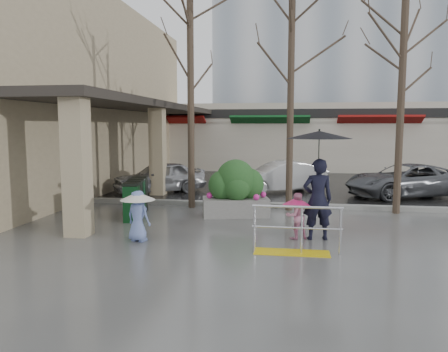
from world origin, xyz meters
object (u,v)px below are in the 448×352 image
(woman, at_px, (318,174))
(car_b, at_px, (280,177))
(planter, at_px, (236,189))
(tree_mideast, at_px, (403,53))
(car_a, at_px, (159,177))
(news_boxes, at_px, (136,198))
(child_pink, at_px, (296,212))
(tree_midwest, at_px, (292,43))
(car_c, at_px, (405,180))
(tree_west, at_px, (190,51))
(child_blue, at_px, (138,210))
(handrail, at_px, (295,236))

(woman, xyz_separation_m, car_b, (-1.09, 7.38, -0.94))
(woman, distance_m, planter, 3.43)
(tree_mideast, xyz_separation_m, car_a, (-8.53, 2.96, -4.23))
(news_boxes, distance_m, car_b, 6.84)
(child_pink, relative_size, planter, 0.53)
(tree_midwest, distance_m, car_c, 7.17)
(child_pink, distance_m, car_b, 7.42)
(child_pink, distance_m, car_a, 8.50)
(tree_west, height_order, tree_midwest, tree_midwest)
(child_pink, bearing_deg, car_c, -148.66)
(child_blue, height_order, car_c, car_c)
(child_pink, bearing_deg, planter, -82.16)
(car_b, bearing_deg, tree_west, -62.11)
(child_pink, bearing_deg, tree_midwest, -114.52)
(handrail, relative_size, child_pink, 1.70)
(tree_west, height_order, planter, tree_west)
(child_pink, xyz_separation_m, car_c, (4.16, 6.93, -0.01))
(tree_west, height_order, news_boxes, tree_west)
(tree_west, xyz_separation_m, child_blue, (-0.27, -4.38, -4.34))
(woman, distance_m, car_b, 7.52)
(woman, relative_size, news_boxes, 1.29)
(car_a, xyz_separation_m, car_b, (4.83, 0.85, 0.00))
(tree_west, distance_m, child_pink, 6.64)
(tree_midwest, bearing_deg, tree_mideast, -0.00)
(news_boxes, relative_size, car_b, 0.53)
(handrail, bearing_deg, child_pink, 88.15)
(tree_midwest, xyz_separation_m, news_boxes, (-4.52, -1.64, -4.68))
(planter, bearing_deg, car_a, 131.95)
(planter, xyz_separation_m, car_c, (5.93, 4.45, -0.18))
(car_a, xyz_separation_m, car_c, (9.58, 0.39, 0.00))
(woman, bearing_deg, planter, -57.33)
(car_c, bearing_deg, handrail, -48.40)
(tree_midwest, height_order, news_boxes, tree_midwest)
(woman, bearing_deg, tree_mideast, -136.17)
(car_a, bearing_deg, tree_midwest, 28.39)
(handrail, bearing_deg, tree_mideast, 56.81)
(tree_midwest, distance_m, child_pink, 5.83)
(news_boxes, height_order, car_c, car_c)
(news_boxes, bearing_deg, handrail, -44.63)
(car_b, bearing_deg, child_pink, -21.17)
(woman, xyz_separation_m, news_boxes, (-5.21, 1.92, -1.02))
(tree_west, bearing_deg, tree_mideast, 0.00)
(child_pink, xyz_separation_m, car_a, (-5.43, 6.54, -0.01))
(child_blue, xyz_separation_m, car_b, (3.07, 8.19, -0.12))
(car_a, bearing_deg, planter, 9.86)
(tree_west, relative_size, news_boxes, 3.34)
(tree_midwest, bearing_deg, woman, -79.04)
(handrail, bearing_deg, planter, 115.13)
(tree_mideast, height_order, child_pink, tree_mideast)
(handrail, distance_m, tree_midwest, 6.83)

